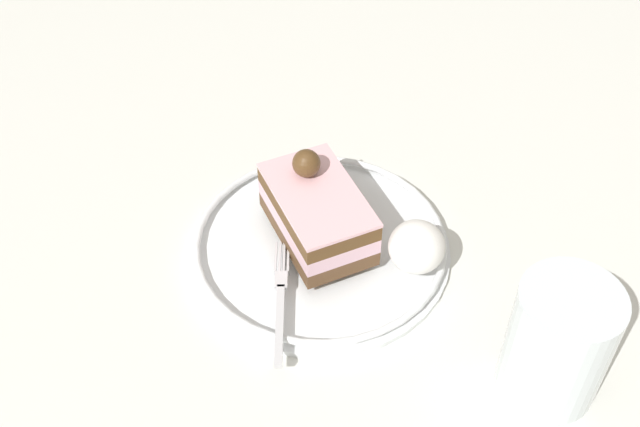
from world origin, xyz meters
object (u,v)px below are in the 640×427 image
(cake_slice, at_px, (317,210))
(fork, at_px, (281,297))
(drink_glass_far, at_px, (557,347))
(whipped_cream_dollop, at_px, (417,247))
(dessert_plate, at_px, (320,245))

(cake_slice, xyz_separation_m, fork, (-0.03, -0.07, -0.02))
(fork, bearing_deg, drink_glass_far, -21.76)
(whipped_cream_dollop, bearing_deg, dessert_plate, 156.89)
(dessert_plate, distance_m, fork, 0.07)
(cake_slice, distance_m, whipped_cream_dollop, 0.09)
(dessert_plate, distance_m, cake_slice, 0.03)
(whipped_cream_dollop, bearing_deg, fork, -164.64)
(cake_slice, distance_m, fork, 0.08)
(dessert_plate, relative_size, drink_glass_far, 2.20)
(whipped_cream_dollop, xyz_separation_m, drink_glass_far, (0.08, -0.11, 0.01))
(whipped_cream_dollop, distance_m, fork, 0.11)
(cake_slice, relative_size, whipped_cream_dollop, 2.67)
(dessert_plate, bearing_deg, fork, -118.84)
(whipped_cream_dollop, bearing_deg, drink_glass_far, -52.27)
(dessert_plate, height_order, cake_slice, cake_slice)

